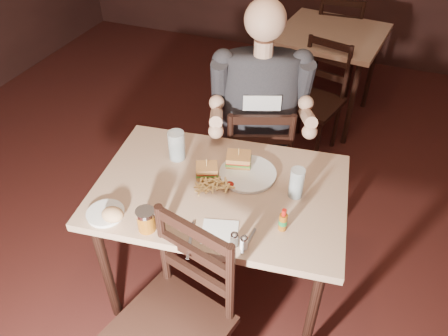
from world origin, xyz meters
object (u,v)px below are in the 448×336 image
(bg_table, at_px, (330,43))
(hot_sauce, at_px, (283,220))
(bg_chair_far, at_px, (337,42))
(side_plate, at_px, (106,214))
(chair_near, at_px, (169,330))
(dinner_plate, at_px, (248,174))
(glass_right, at_px, (297,183))
(bg_chair_near, at_px, (312,103))
(diner, at_px, (262,92))
(chair_far, at_px, (257,159))
(glass_left, at_px, (177,145))
(syrup_dispenser, at_px, (146,220))
(main_table, at_px, (220,200))

(bg_table, distance_m, hot_sauce, 2.19)
(bg_chair_far, bearing_deg, side_plate, 75.23)
(bg_table, distance_m, chair_near, 2.64)
(side_plate, bearing_deg, dinner_plate, 43.38)
(glass_right, bearing_deg, chair_near, -117.32)
(bg_chair_near, height_order, diner, diner)
(chair_far, bearing_deg, dinner_plate, 80.96)
(bg_chair_near, bearing_deg, dinner_plate, -77.86)
(chair_near, distance_m, diner, 1.30)
(bg_chair_far, xyz_separation_m, glass_left, (-0.45, -2.44, 0.39))
(bg_chair_far, height_order, dinner_plate, bg_chair_far)
(glass_left, bearing_deg, bg_chair_near, 71.27)
(hot_sauce, relative_size, syrup_dispenser, 1.08)
(bg_chair_far, distance_m, dinner_plate, 2.47)
(chair_near, height_order, dinner_plate, chair_near)
(main_table, distance_m, syrup_dispenser, 0.43)
(hot_sauce, xyz_separation_m, side_plate, (-0.75, -0.20, -0.05))
(bg_chair_far, bearing_deg, chair_near, 83.25)
(chair_near, height_order, hot_sauce, chair_near)
(syrup_dispenser, bearing_deg, bg_chair_far, 76.02)
(main_table, height_order, glass_right, glass_right)
(main_table, relative_size, side_plate, 7.75)
(bg_table, bearing_deg, chair_near, -93.76)
(hot_sauce, height_order, side_plate, hot_sauce)
(bg_table, xyz_separation_m, hot_sauce, (0.17, -2.18, 0.15))
(main_table, bearing_deg, bg_chair_far, 86.25)
(dinner_plate, bearing_deg, chair_near, -97.68)
(diner, relative_size, syrup_dispenser, 9.33)
(main_table, bearing_deg, glass_right, 12.04)
(glass_right, height_order, hot_sauce, glass_right)
(bg_chair_far, xyz_separation_m, hot_sauce, (0.17, -2.73, 0.37))
(bg_chair_near, xyz_separation_m, syrup_dispenser, (-0.37, -1.83, 0.39))
(dinner_plate, relative_size, syrup_dispenser, 2.55)
(diner, distance_m, glass_right, 0.64)
(diner, relative_size, side_plate, 6.07)
(main_table, distance_m, chair_far, 0.69)
(glass_right, bearing_deg, syrup_dispenser, -141.69)
(dinner_plate, xyz_separation_m, hot_sauce, (0.25, -0.28, 0.05))
(bg_chair_far, bearing_deg, bg_chair_near, 86.37)
(chair_near, relative_size, bg_chair_far, 1.02)
(dinner_plate, xyz_separation_m, glass_right, (0.25, -0.05, 0.07))
(bg_table, relative_size, hot_sauce, 7.85)
(bg_chair_near, relative_size, hot_sauce, 7.53)
(glass_left, bearing_deg, dinner_plate, -1.15)
(bg_table, relative_size, glass_left, 5.80)
(diner, distance_m, hot_sauce, 0.84)
(bg_table, bearing_deg, side_plate, -103.63)
(chair_far, relative_size, dinner_plate, 3.33)
(diner, height_order, side_plate, diner)
(chair_near, bearing_deg, chair_far, 105.01)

